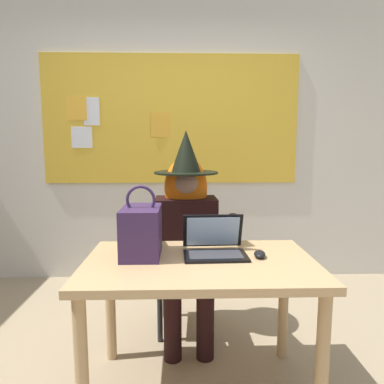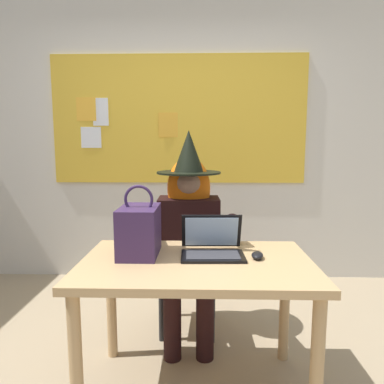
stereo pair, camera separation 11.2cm
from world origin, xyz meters
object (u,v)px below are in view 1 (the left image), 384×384
object	(u,v)px
chair_at_desk	(187,259)
laptop	(214,246)
handbag	(141,231)
computer_mouse	(260,254)
desk_main	(200,279)
person_costumed	(186,225)

from	to	relation	value
chair_at_desk	laptop	distance (m)	0.71
laptop	chair_at_desk	bearing A→B (deg)	100.91
laptop	handbag	bearing A→B (deg)	179.45
chair_at_desk	handbag	distance (m)	0.78
chair_at_desk	handbag	xyz separation A→B (m)	(-0.25, -0.64, 0.38)
chair_at_desk	computer_mouse	world-z (taller)	chair_at_desk
laptop	computer_mouse	distance (m)	0.24
computer_mouse	handbag	size ratio (longest dim) A/B	0.28
chair_at_desk	computer_mouse	size ratio (longest dim) A/B	8.46
laptop	desk_main	bearing A→B (deg)	-132.52
computer_mouse	handbag	bearing A→B (deg)	-175.26
chair_at_desk	computer_mouse	xyz separation A→B (m)	(0.37, -0.69, 0.26)
laptop	computer_mouse	bearing A→B (deg)	-16.00
chair_at_desk	handbag	world-z (taller)	handbag
chair_at_desk	person_costumed	bearing A→B (deg)	1.84
laptop	handbag	xyz separation A→B (m)	(-0.39, -0.01, 0.09)
handbag	computer_mouse	bearing A→B (deg)	-4.60
person_costumed	handbag	bearing A→B (deg)	-27.27
person_costumed	handbag	distance (m)	0.58
computer_mouse	handbag	world-z (taller)	handbag
chair_at_desk	computer_mouse	bearing A→B (deg)	31.52
desk_main	handbag	size ratio (longest dim) A/B	3.14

